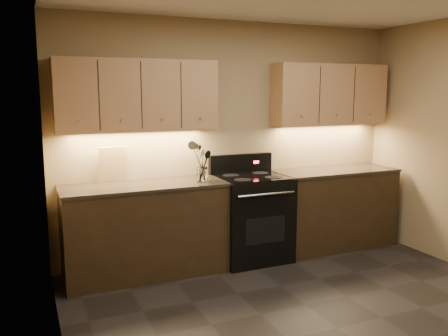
{
  "coord_description": "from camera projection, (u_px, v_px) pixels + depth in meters",
  "views": [
    {
      "loc": [
        -2.19,
        -2.84,
        1.84
      ],
      "look_at": [
        -0.34,
        1.45,
        1.08
      ],
      "focal_mm": 38.0,
      "sensor_mm": 36.0,
      "label": 1
    }
  ],
  "objects": [
    {
      "name": "wall_left",
      "position": [
        60.0,
        186.0,
        2.73
      ],
      "size": [
        0.04,
        4.0,
        2.6
      ],
      "primitive_type": "cube",
      "color": "#99825A",
      "rests_on": "ground"
    },
    {
      "name": "utensil_crock",
      "position": [
        202.0,
        175.0,
        4.85
      ],
      "size": [
        0.14,
        0.14,
        0.14
      ],
      "color": "white",
      "rests_on": "counter_left"
    },
    {
      "name": "outlet_plate",
      "position": [
        117.0,
        162.0,
        4.84
      ],
      "size": [
        0.08,
        0.01,
        0.12
      ],
      "primitive_type": "cube",
      "color": "#B2B5BA",
      "rests_on": "wall_back"
    },
    {
      "name": "cutting_board",
      "position": [
        112.0,
        164.0,
        4.79
      ],
      "size": [
        0.29,
        0.11,
        0.36
      ],
      "primitive_type": "cube",
      "rotation": [
        0.16,
        0.0,
        0.11
      ],
      "color": "tan",
      "rests_on": "counter_left"
    },
    {
      "name": "steel_spatula",
      "position": [
        204.0,
        161.0,
        4.83
      ],
      "size": [
        0.17,
        0.14,
        0.4
      ],
      "primitive_type": null,
      "rotation": [
        -0.04,
        -0.2,
        -0.26
      ],
      "color": "silver",
      "rests_on": "utensil_crock"
    },
    {
      "name": "steel_skimmer",
      "position": [
        205.0,
        160.0,
        4.84
      ],
      "size": [
        0.23,
        0.15,
        0.41
      ],
      "primitive_type": null,
      "rotation": [
        -0.1,
        -0.35,
        -0.1
      ],
      "color": "silver",
      "rests_on": "utensil_crock"
    },
    {
      "name": "wooden_spoon",
      "position": [
        199.0,
        164.0,
        4.82
      ],
      "size": [
        0.13,
        0.13,
        0.33
      ],
      "primitive_type": null,
      "rotation": [
        -0.21,
        0.24,
        0.12
      ],
      "color": "tan",
      "rests_on": "utensil_crock"
    },
    {
      "name": "black_spoon",
      "position": [
        200.0,
        164.0,
        4.85
      ],
      "size": [
        0.12,
        0.17,
        0.33
      ],
      "primitive_type": null,
      "rotation": [
        0.34,
        0.19,
        -0.06
      ],
      "color": "black",
      "rests_on": "utensil_crock"
    },
    {
      "name": "counter_right",
      "position": [
        333.0,
        208.0,
        5.65
      ],
      "size": [
        1.46,
        0.62,
        0.93
      ],
      "color": "black",
      "rests_on": "ground"
    },
    {
      "name": "upper_cab_right",
      "position": [
        329.0,
        95.0,
        5.57
      ],
      "size": [
        1.44,
        0.3,
        0.7
      ],
      "primitive_type": "cube",
      "color": "#A67A53",
      "rests_on": "wall_back"
    },
    {
      "name": "stove",
      "position": [
        251.0,
        217.0,
        5.2
      ],
      "size": [
        0.76,
        0.68,
        1.14
      ],
      "color": "black",
      "rests_on": "ground"
    },
    {
      "name": "upper_cab_left",
      "position": [
        138.0,
        95.0,
        4.68
      ],
      "size": [
        1.6,
        0.3,
        0.7
      ],
      "primitive_type": "cube",
      "color": "#A67A53",
      "rests_on": "wall_back"
    },
    {
      "name": "wall_back",
      "position": [
        233.0,
        140.0,
        5.33
      ],
      "size": [
        4.0,
        0.04,
        2.6
      ],
      "primitive_type": "cube",
      "color": "#99825A",
      "rests_on": "ground"
    },
    {
      "name": "floor",
      "position": [
        337.0,
        328.0,
        3.72
      ],
      "size": [
        4.0,
        4.0,
        0.0
      ],
      "primitive_type": "plane",
      "color": "black",
      "rests_on": "ground"
    },
    {
      "name": "black_turner",
      "position": [
        204.0,
        161.0,
        4.83
      ],
      "size": [
        0.11,
        0.21,
        0.38
      ],
      "primitive_type": null,
      "rotation": [
        -0.31,
        0.08,
        0.35
      ],
      "color": "black",
      "rests_on": "utensil_crock"
    },
    {
      "name": "counter_left",
      "position": [
        145.0,
        230.0,
        4.76
      ],
      "size": [
        1.62,
        0.62,
        0.93
      ],
      "color": "black",
      "rests_on": "ground"
    }
  ]
}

